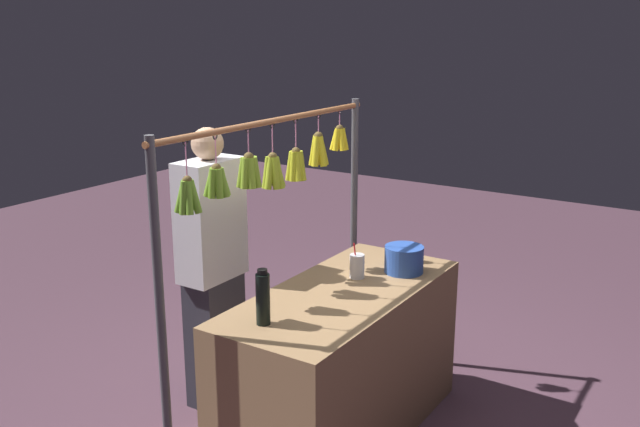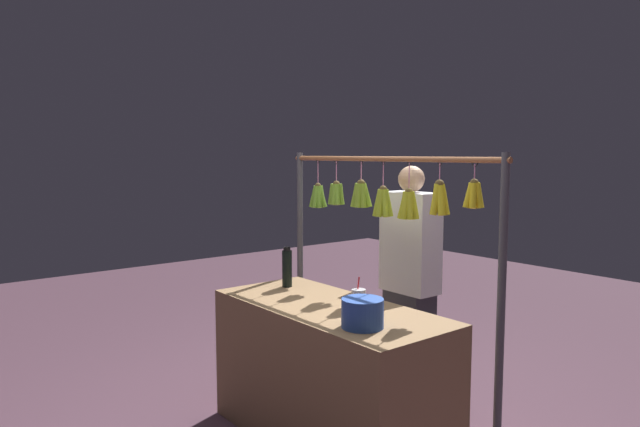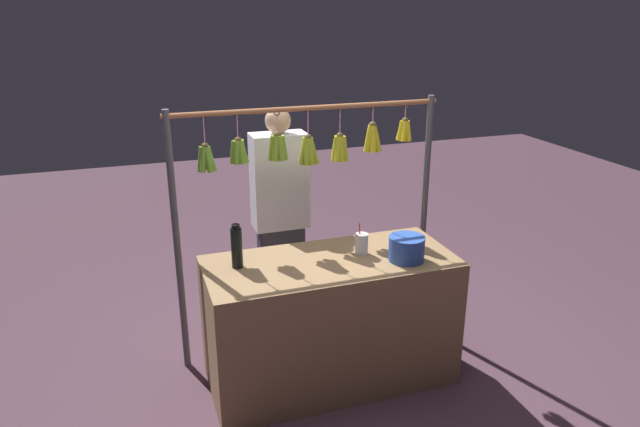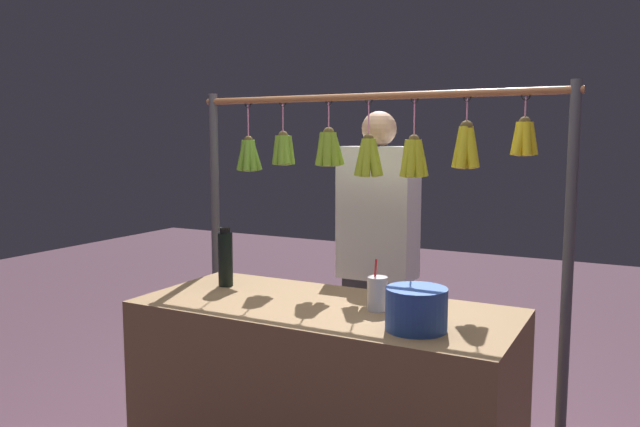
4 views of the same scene
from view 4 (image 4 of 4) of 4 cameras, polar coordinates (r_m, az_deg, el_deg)
The scene contains 6 objects.
market_counter at distance 2.72m, azimuth 0.36°, elevation -16.83°, with size 1.53×0.67×0.84m, color olive.
display_rack at distance 2.89m, azimuth 4.29°, elevation 2.18°, with size 1.80×0.14×1.73m.
water_bottle at distance 2.91m, azimuth -8.54°, elevation -4.01°, with size 0.07×0.07×0.27m.
blue_bucket at distance 2.27m, azimuth 8.70°, elevation -8.52°, with size 0.22×0.22×0.15m, color #2B4FA9.
drink_cup at distance 2.50m, azimuth 5.19°, elevation -7.20°, with size 0.08×0.08×0.20m.
vendor_person at distance 3.33m, azimuth 5.22°, elevation -5.24°, with size 0.39×0.21×1.64m.
Camera 4 is at (-1.15, 2.21, 1.51)m, focal length 35.44 mm.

